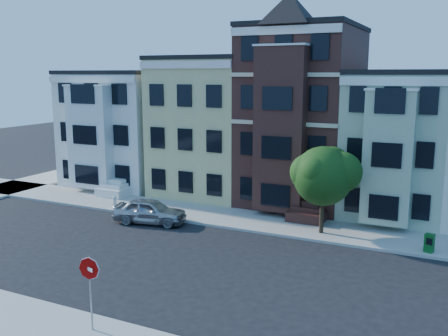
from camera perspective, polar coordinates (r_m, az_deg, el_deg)
The scene contains 11 objects.
ground at distance 23.89m, azimuth -1.69°, elevation -11.57°, with size 120.00×120.00×0.00m, color black.
far_sidewalk at distance 30.77m, azimuth 5.21°, elevation -6.29°, with size 60.00×4.00×0.15m, color #9E9B93.
house_white at distance 42.65m, azimuth -10.74°, elevation 4.42°, with size 8.00×9.00×9.00m, color white.
house_yellow at distance 38.41m, azimuth -1.07°, elevation 4.67°, with size 7.00×9.00×10.00m, color #D2C583.
house_brown at distance 35.73m, azimuth 9.05°, elevation 5.69°, with size 7.00×9.00×12.00m, color #3D1D18.
house_green at distance 34.61m, azimuth 19.34°, elevation 2.56°, with size 6.00×9.00×9.00m, color #A6B697.
street_tree at distance 28.39m, azimuth 11.24°, elevation -1.36°, with size 5.27×5.27×6.13m, color #255319, non-canonical shape.
parked_car at distance 31.03m, azimuth -8.47°, elevation -4.89°, with size 1.81×4.50×1.53m, color #A4A7AA.
newspaper_box at distance 27.56m, azimuth 22.41°, elevation -7.93°, with size 0.43×0.38×0.95m, color #0E561D.
fire_hydrant at distance 34.17m, azimuth -12.37°, elevation -4.02°, with size 0.25×0.25×0.71m, color silver.
stop_sign at distance 18.47m, azimuth -15.01°, elevation -13.22°, with size 0.84×0.12×3.06m, color #A10402, non-canonical shape.
Camera 1 is at (10.19, -19.61, 9.07)m, focal length 40.00 mm.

